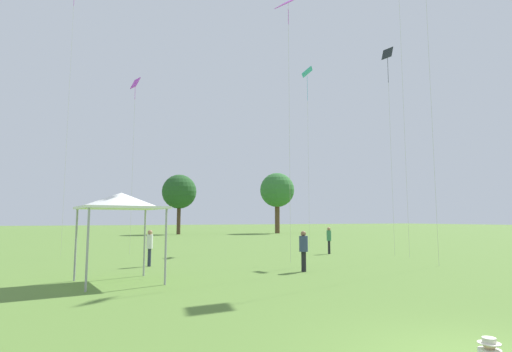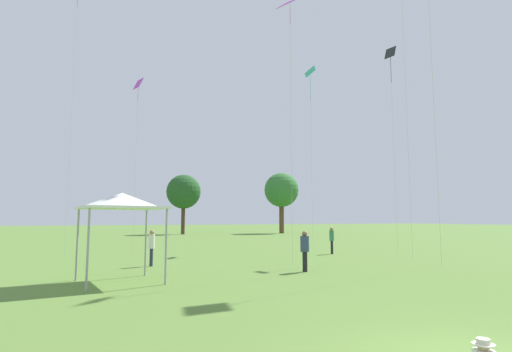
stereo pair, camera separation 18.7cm
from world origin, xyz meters
name	(u,v)px [view 1 (the left image)]	position (x,y,z in m)	size (l,w,h in m)	color
person_standing_2	(150,244)	(-2.43, 15.13, 1.03)	(0.40, 0.40, 1.69)	#282D42
person_standing_3	(304,247)	(3.15, 10.49, 1.01)	(0.52, 0.52, 1.70)	black
person_standing_4	(329,238)	(9.16, 17.18, 1.03)	(0.41, 0.41, 1.69)	black
canopy_tent	(121,201)	(-4.26, 10.65, 2.82)	(3.08, 3.08, 3.13)	white
kite_1	(135,91)	(-2.37, 22.44, 10.61)	(0.60, 0.85, 11.53)	#B738C6
kite_5	(307,79)	(11.05, 22.45, 13.49)	(1.23, 1.26, 14.40)	#339EDB
kite_6	(388,65)	(12.05, 14.51, 11.94)	(0.40, 0.77, 13.09)	#1E2328
kite_8	(288,9)	(4.33, 13.66, 13.54)	(1.36, 1.49, 14.30)	#B738C6
distant_tree_0	(179,192)	(8.50, 53.78, 6.19)	(5.02, 5.02, 8.75)	#473323
distant_tree_1	(277,190)	(23.55, 51.40, 6.70)	(5.38, 5.38, 9.47)	brown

